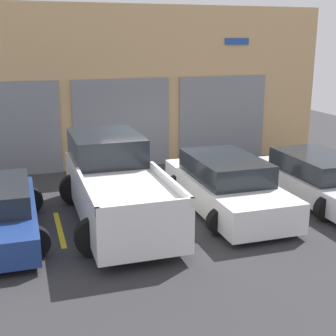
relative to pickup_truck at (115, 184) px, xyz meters
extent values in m
plane|color=#2D2D30|center=(1.40, 1.68, -0.88)|extent=(28.00, 28.00, 0.00)
cube|color=tan|center=(1.40, 4.98, 1.80)|extent=(14.32, 0.60, 5.35)
cube|color=slate|center=(-2.47, 4.64, 0.62)|extent=(3.26, 0.08, 2.99)
cube|color=slate|center=(1.20, 4.64, 0.62)|extent=(3.26, 0.08, 2.99)
cube|color=slate|center=(4.86, 4.64, 0.62)|extent=(3.26, 0.08, 2.99)
cube|color=#1E4799|center=(5.34, 4.65, 3.29)|extent=(0.90, 0.03, 0.22)
cube|color=white|center=(0.00, -0.30, -0.17)|extent=(1.87, 5.22, 0.96)
cube|color=#1E2328|center=(0.00, 1.14, 0.66)|extent=(1.72, 2.35, 0.70)
cube|color=white|center=(-0.90, -1.48, 0.40)|extent=(0.08, 2.87, 0.18)
cube|color=white|center=(0.90, -1.48, 0.40)|extent=(0.08, 2.87, 0.18)
cube|color=white|center=(0.00, -2.87, 0.40)|extent=(1.87, 0.08, 0.18)
cylinder|color=black|center=(-0.83, 1.32, -0.47)|extent=(0.82, 0.22, 0.82)
cylinder|color=black|center=(0.83, 1.32, -0.47)|extent=(0.82, 0.22, 0.82)
cylinder|color=black|center=(-0.83, -1.92, -0.47)|extent=(0.82, 0.22, 0.82)
cylinder|color=black|center=(0.83, -1.92, -0.47)|extent=(0.82, 0.22, 0.82)
cube|color=white|center=(2.79, -0.30, -0.39)|extent=(1.80, 4.60, 0.70)
cube|color=#1E2328|center=(2.79, -0.19, 0.23)|extent=(1.58, 2.53, 0.54)
cylinder|color=black|center=(2.00, 1.12, -0.57)|extent=(0.62, 0.22, 0.62)
cylinder|color=black|center=(3.58, 1.12, -0.57)|extent=(0.62, 0.22, 0.62)
cylinder|color=black|center=(2.00, -1.73, -0.57)|extent=(0.62, 0.22, 0.62)
cylinder|color=black|center=(3.58, -1.73, -0.57)|extent=(0.62, 0.22, 0.62)
cube|color=silver|center=(5.58, -0.30, -0.46)|extent=(1.84, 4.61, 0.57)
cube|color=#1E2328|center=(5.58, -0.18, 0.08)|extent=(1.62, 2.54, 0.52)
cylinder|color=black|center=(4.78, 1.13, -0.57)|extent=(0.61, 0.22, 0.61)
cylinder|color=black|center=(6.39, 1.13, -0.57)|extent=(0.61, 0.22, 0.61)
cylinder|color=black|center=(4.78, -1.73, -0.57)|extent=(0.61, 0.22, 0.61)
cylinder|color=black|center=(-2.00, 1.02, -0.55)|extent=(0.66, 0.22, 0.66)
cylinder|color=black|center=(-2.00, -1.62, -0.55)|extent=(0.66, 0.22, 0.66)
cube|color=gold|center=(-1.40, -0.30, -0.88)|extent=(0.12, 2.20, 0.01)
cube|color=gold|center=(1.40, -0.30, -0.88)|extent=(0.12, 2.20, 0.01)
cube|color=gold|center=(4.19, -0.30, -0.88)|extent=(0.12, 2.20, 0.01)
camera|label=1|loc=(-2.07, -10.62, 3.33)|focal=50.00mm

